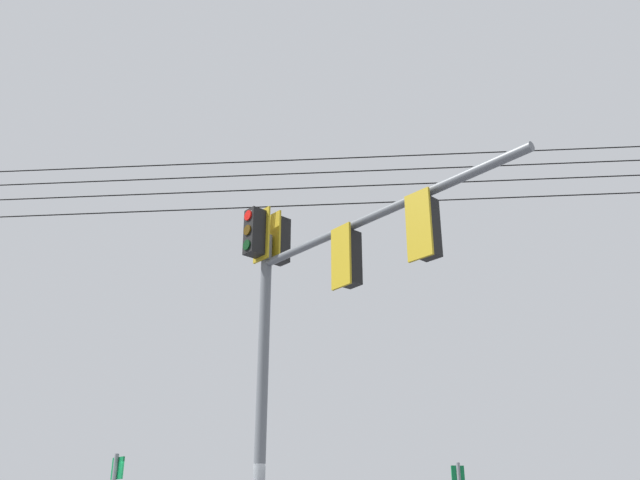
# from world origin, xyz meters

# --- Properties ---
(signal_mast_assembly) EXTENTS (5.83, 1.14, 7.12)m
(signal_mast_assembly) POSITION_xyz_m (0.83, 1.03, 5.13)
(signal_mast_assembly) COLOR slate
(signal_mast_assembly) RESTS_ON ground
(overhead_wire_span) EXTENTS (16.09, 20.96, 1.75)m
(overhead_wire_span) POSITION_xyz_m (0.39, 1.86, 7.79)
(overhead_wire_span) COLOR black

